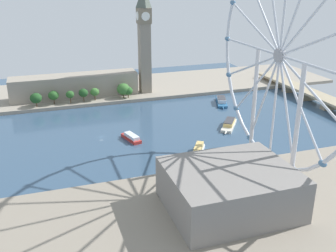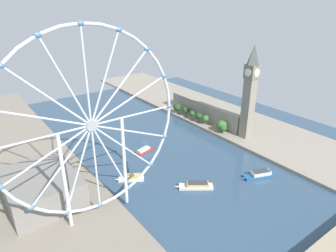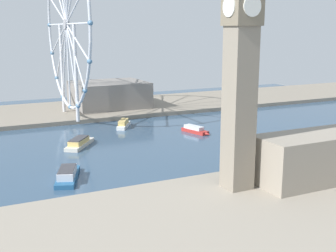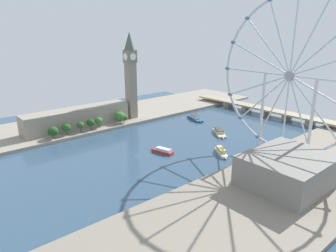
{
  "view_description": "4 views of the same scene",
  "coord_description": "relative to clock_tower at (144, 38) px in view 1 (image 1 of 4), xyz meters",
  "views": [
    {
      "loc": [
        261.67,
        -37.57,
        108.62
      ],
      "look_at": [
        16.15,
        44.82,
        8.82
      ],
      "focal_mm": 42.24,
      "sensor_mm": 36.0,
      "label": 1
    },
    {
      "loc": [
        151.63,
        247.29,
        142.44
      ],
      "look_at": [
        -24.08,
        9.87,
        15.86
      ],
      "focal_mm": 32.47,
      "sensor_mm": 36.0,
      "label": 2
    },
    {
      "loc": [
        -231.92,
        157.3,
        65.35
      ],
      "look_at": [
        0.82,
        43.92,
        8.99
      ],
      "focal_mm": 47.24,
      "sensor_mm": 36.0,
      "label": 3
    },
    {
      "loc": [
        208.08,
        -143.71,
        103.48
      ],
      "look_at": [
        -8.47,
        42.76,
        14.84
      ],
      "focal_mm": 33.65,
      "sensor_mm": 36.0,
      "label": 4
    }
  ],
  "objects": [
    {
      "name": "ground_plane",
      "position": [
        91.67,
        -58.15,
        -53.69
      ],
      "size": [
        402.52,
        402.52,
        0.0
      ],
      "primitive_type": "plane",
      "color": "#334C66"
    },
    {
      "name": "riverbank_left",
      "position": [
        -24.59,
        -58.15,
        -52.19
      ],
      "size": [
        90.0,
        520.0,
        3.0
      ],
      "primitive_type": "cube",
      "color": "gray",
      "rests_on": "ground_plane"
    },
    {
      "name": "riverbank_right",
      "position": [
        207.93,
        -58.15,
        -52.19
      ],
      "size": [
        90.0,
        520.0,
        3.0
      ],
      "primitive_type": "cube",
      "color": "gray",
      "rests_on": "ground_plane"
    },
    {
      "name": "clock_tower",
      "position": [
        0.0,
        0.0,
        0.0
      ],
      "size": [
        12.56,
        12.56,
        97.4
      ],
      "color": "gray",
      "rests_on": "riverbank_left"
    },
    {
      "name": "parliament_block",
      "position": [
        -6.91,
        -65.07,
        -40.6
      ],
      "size": [
        22.0,
        114.15,
        20.18
      ],
      "primitive_type": "cube",
      "color": "gray",
      "rests_on": "riverbank_left"
    },
    {
      "name": "tree_row_embankment",
      "position": [
        12.6,
        -55.28,
        -43.02
      ],
      "size": [
        13.57,
        89.08,
        13.21
      ],
      "color": "#513823",
      "rests_on": "riverbank_left"
    },
    {
      "name": "ferris_wheel",
      "position": [
        179.31,
        23.5,
        15.0
      ],
      "size": [
        124.09,
        3.2,
        127.71
      ],
      "color": "silver",
      "rests_on": "riverbank_right"
    },
    {
      "name": "riverside_hall",
      "position": [
        206.87,
        -15.7,
        -40.33
      ],
      "size": [
        48.51,
        58.63,
        20.72
      ],
      "primitive_type": "cube",
      "color": "gray",
      "rests_on": "riverbank_right"
    },
    {
      "name": "river_bridge",
      "position": [
        91.67,
        138.74,
        -47.4
      ],
      "size": [
        214.52,
        16.59,
        8.53
      ],
      "color": "tan",
      "rests_on": "ground_plane"
    },
    {
      "name": "tour_boat_0",
      "position": [
        48.28,
        57.23,
        -51.43
      ],
      "size": [
        32.39,
        17.38,
        5.56
      ],
      "rotation": [
        0.0,
        0.0,
        5.93
      ],
      "color": "#235684",
      "rests_on": "ground_plane"
    },
    {
      "name": "tour_boat_1",
      "position": [
        139.45,
        -3.28,
        -51.41
      ],
      "size": [
        23.03,
        16.48,
        5.47
      ],
      "rotation": [
        0.0,
        0.0,
        5.72
      ],
      "color": "white",
      "rests_on": "ground_plane"
    },
    {
      "name": "tour_boat_2",
      "position": [
        103.55,
        -39.18,
        -51.78
      ],
      "size": [
        23.41,
        10.9,
        4.45
      ],
      "rotation": [
        0.0,
        0.0,
        3.41
      ],
      "color": "#B22D28",
      "rests_on": "ground_plane"
    },
    {
      "name": "tour_boat_3",
      "position": [
        102.64,
        37.32,
        -51.56
      ],
      "size": [
        28.86,
        22.87,
        5.19
      ],
      "rotation": [
        0.0,
        0.0,
        5.65
      ],
      "color": "beige",
      "rests_on": "ground_plane"
    }
  ]
}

